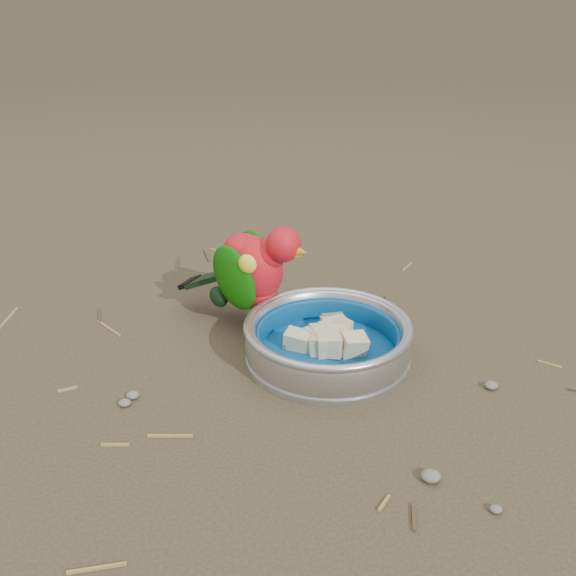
{
  "coord_description": "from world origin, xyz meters",
  "views": [
    {
      "loc": [
        -0.03,
        -0.76,
        0.49
      ],
      "look_at": [
        0.07,
        0.1,
        0.08
      ],
      "focal_mm": 40.0,
      "sensor_mm": 36.0,
      "label": 1
    }
  ],
  "objects": [
    {
      "name": "ground_debris",
      "position": [
        0.02,
        0.02,
        0.0
      ],
      "size": [
        0.9,
        0.8,
        0.01
      ],
      "primitive_type": null,
      "color": "olive",
      "rests_on": "ground"
    },
    {
      "name": "bowl_wall",
      "position": [
        0.12,
        0.02,
        0.04
      ],
      "size": [
        0.24,
        0.24,
        0.04
      ],
      "primitive_type": null,
      "color": "#B2B2BA",
      "rests_on": "food_bowl"
    },
    {
      "name": "lory_parrot",
      "position": [
        0.02,
        0.14,
        0.08
      ],
      "size": [
        0.22,
        0.19,
        0.16
      ],
      "primitive_type": null,
      "rotation": [
        0.0,
        0.0,
        -2.16
      ],
      "color": "red",
      "rests_on": "ground"
    },
    {
      "name": "fruit_wedges",
      "position": [
        0.12,
        0.02,
        0.03
      ],
      "size": [
        0.14,
        0.14,
        0.03
      ],
      "primitive_type": null,
      "color": "beige",
      "rests_on": "food_bowl"
    },
    {
      "name": "ground",
      "position": [
        0.0,
        0.0,
        0.0
      ],
      "size": [
        60.0,
        60.0,
        0.0
      ],
      "primitive_type": "plane",
      "color": "#443626"
    },
    {
      "name": "food_bowl",
      "position": [
        0.12,
        0.02,
        0.01
      ],
      "size": [
        0.24,
        0.24,
        0.02
      ],
      "primitive_type": "cylinder",
      "color": "#B2B2BA",
      "rests_on": "ground"
    }
  ]
}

